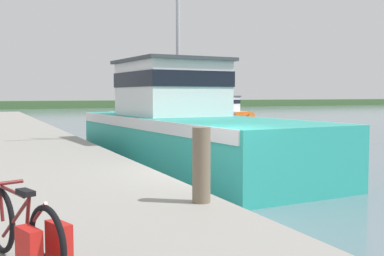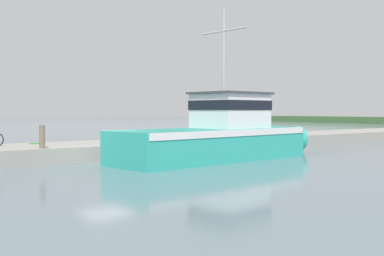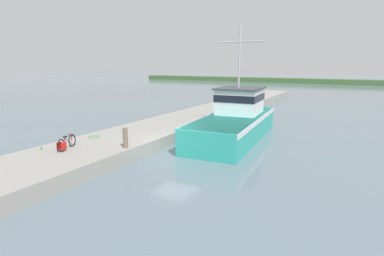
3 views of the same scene
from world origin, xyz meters
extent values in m
plane|color=slate|center=(0.00, 0.00, 0.00)|extent=(320.00, 320.00, 0.00)
cube|color=gray|center=(-3.77, 0.00, 0.41)|extent=(5.08, 80.00, 0.83)
cube|color=teal|center=(1.76, 5.50, 0.86)|extent=(4.70, 11.96, 1.73)
cone|color=teal|center=(1.21, 12.38, 0.86)|extent=(1.80, 2.23, 1.64)
cube|color=white|center=(1.76, 5.50, 1.55)|extent=(4.76, 11.73, 0.35)
cube|color=white|center=(1.64, 6.96, 2.67)|extent=(3.30, 3.78, 1.89)
cube|color=black|center=(1.64, 6.96, 3.00)|extent=(3.36, 3.86, 0.53)
cube|color=#3D4247|center=(1.64, 6.96, 3.67)|extent=(3.56, 4.08, 0.12)
cylinder|color=#B2B2B7|center=(1.68, 6.43, 5.98)|extent=(0.14, 0.14, 4.50)
cylinder|color=#B2B2B7|center=(1.68, 6.43, 7.11)|extent=(3.40, 0.37, 0.10)
cylinder|color=#756651|center=(-1.63, -2.64, 1.40)|extent=(0.28, 0.28, 1.16)
torus|color=green|center=(-5.19, -1.72, 0.85)|extent=(0.67, 0.67, 0.04)
camera|label=1|loc=(-4.70, -9.23, 2.48)|focal=45.00mm
camera|label=2|loc=(21.64, -11.42, 2.72)|focal=45.00mm
camera|label=3|loc=(9.66, -15.20, 5.50)|focal=28.00mm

